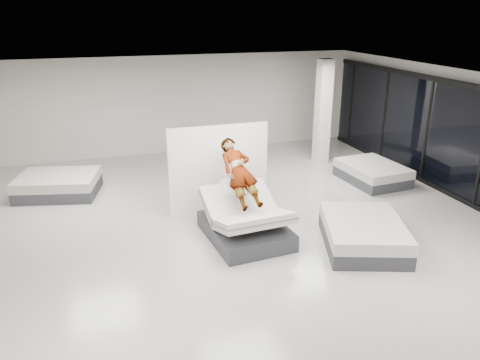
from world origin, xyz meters
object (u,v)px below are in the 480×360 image
Objects in this scene: remote at (256,194)px; flat_bed_right_near at (363,234)px; flat_bed_right_far at (372,173)px; divider_panel at (219,170)px; hero_bed at (245,222)px; flat_bed_left_far at (58,185)px; person at (240,180)px; column at (323,112)px.

remote is 2.34m from flat_bed_right_near.
flat_bed_right_far is at bearing 22.68° from remote.
flat_bed_right_near is at bearing -47.23° from divider_panel.
remote is at bearing -7.26° from hero_bed.
remote reaches higher than flat_bed_right_near.
flat_bed_left_far is at bearing 131.75° from remote.
remote is at bearing 152.17° from flat_bed_right_near.
person is 0.75× the size of divider_panel.
divider_panel is (-0.14, 1.16, -0.15)m from person.
divider_panel reaches higher than flat_bed_left_far.
divider_panel is 0.73× the size of column.
remote is 0.06× the size of divider_panel.
hero_bed is 0.87× the size of flat_bed_right_near.
column is at bearing 40.45° from person.
flat_bed_right_far is 8.53m from flat_bed_left_far.
flat_bed_right_near is (2.19, -1.07, -0.10)m from hero_bed.
flat_bed_left_far is at bearing 140.97° from flat_bed_right_near.
divider_panel is at bearing 96.26° from hero_bed.
flat_bed_right_far is (4.52, 1.90, -0.96)m from person.
hero_bed is at bearing -132.47° from column.
flat_bed_left_far is (-8.37, 1.65, 0.01)m from flat_bed_right_far.
person is 1.18m from divider_panel.
divider_panel is 3.54m from flat_bed_right_near.
person is at bearing -134.72° from column.
hero_bed is 5.98m from column.
column reaches higher than divider_panel.
column is (-0.54, 2.12, 1.34)m from flat_bed_right_far.
flat_bed_right_far is at bearing 54.73° from flat_bed_right_near.
person is at bearing -157.26° from flat_bed_right_far.
column is at bearing 104.38° from flat_bed_right_far.
person is 5.67m from column.
divider_panel reaches higher than flat_bed_right_far.
person reaches higher than flat_bed_right_near.
flat_bed_left_far is at bearing 132.50° from person.
remote is 5.68m from flat_bed_left_far.
divider_panel is 4.79m from flat_bed_right_far.
remote is at bearing -57.85° from person.
flat_bed_right_near is at bearing -108.14° from column.
hero_bed reaches higher than flat_bed_right_near.
flat_bed_left_far is (-6.06, 4.91, -0.01)m from flat_bed_right_near.
person is at bearing 148.30° from flat_bed_right_near.
person reaches higher than flat_bed_right_far.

